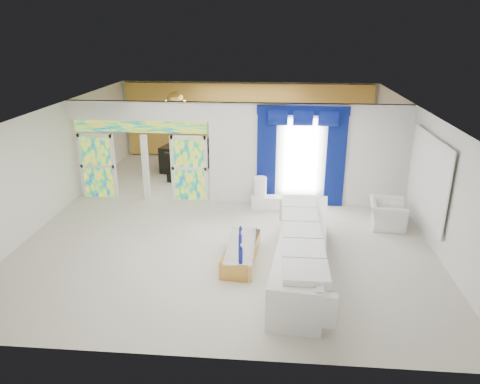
# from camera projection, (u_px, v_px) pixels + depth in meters

# --- Properties ---
(floor) EXTENTS (12.00, 12.00, 0.00)m
(floor) POSITION_uv_depth(u_px,v_px,m) (233.00, 213.00, 12.91)
(floor) COLOR #B7AF9E
(floor) RESTS_ON ground
(dividing_wall) EXTENTS (5.70, 0.18, 3.00)m
(dividing_wall) POSITION_uv_depth(u_px,v_px,m) (309.00, 155.00, 13.15)
(dividing_wall) COLOR white
(dividing_wall) RESTS_ON ground
(dividing_header) EXTENTS (4.30, 0.18, 0.55)m
(dividing_header) POSITION_uv_depth(u_px,v_px,m) (139.00, 111.00, 13.13)
(dividing_header) COLOR white
(dividing_header) RESTS_ON dividing_wall
(stained_panel_left) EXTENTS (0.95, 0.04, 2.00)m
(stained_panel_left) POSITION_uv_depth(u_px,v_px,m) (98.00, 166.00, 13.84)
(stained_panel_left) COLOR #994C3F
(stained_panel_left) RESTS_ON ground
(stained_panel_right) EXTENTS (0.95, 0.04, 2.00)m
(stained_panel_right) POSITION_uv_depth(u_px,v_px,m) (189.00, 168.00, 13.61)
(stained_panel_right) COLOR #994C3F
(stained_panel_right) RESTS_ON ground
(stained_transom) EXTENTS (4.00, 0.05, 0.35)m
(stained_transom) POSITION_uv_depth(u_px,v_px,m) (140.00, 127.00, 13.29)
(stained_transom) COLOR #994C3F
(stained_transom) RESTS_ON dividing_header
(window_pane) EXTENTS (1.00, 0.02, 2.30)m
(window_pane) POSITION_uv_depth(u_px,v_px,m) (301.00, 157.00, 13.10)
(window_pane) COLOR white
(window_pane) RESTS_ON dividing_wall
(blue_drape_left) EXTENTS (0.55, 0.10, 2.80)m
(blue_drape_left) POSITION_uv_depth(u_px,v_px,m) (266.00, 159.00, 13.16)
(blue_drape_left) COLOR #08044B
(blue_drape_left) RESTS_ON ground
(blue_drape_right) EXTENTS (0.55, 0.10, 2.80)m
(blue_drape_right) POSITION_uv_depth(u_px,v_px,m) (336.00, 160.00, 13.01)
(blue_drape_right) COLOR #08044B
(blue_drape_right) RESTS_ON ground
(blue_pelmet) EXTENTS (2.60, 0.12, 0.25)m
(blue_pelmet) POSITION_uv_depth(u_px,v_px,m) (303.00, 111.00, 12.59)
(blue_pelmet) COLOR #08044B
(blue_pelmet) RESTS_ON dividing_wall
(wall_mirror) EXTENTS (0.04, 2.70, 1.90)m
(wall_mirror) POSITION_uv_depth(u_px,v_px,m) (429.00, 178.00, 11.04)
(wall_mirror) COLOR white
(wall_mirror) RESTS_ON ground
(gold_curtains) EXTENTS (9.70, 0.12, 2.90)m
(gold_curtains) POSITION_uv_depth(u_px,v_px,m) (248.00, 121.00, 17.90)
(gold_curtains) COLOR #C88630
(gold_curtains) RESTS_ON ground
(white_sofa) EXTENTS (1.46, 4.63, 0.87)m
(white_sofa) POSITION_uv_depth(u_px,v_px,m) (302.00, 253.00, 9.75)
(white_sofa) COLOR silver
(white_sofa) RESTS_ON ground
(coffee_table) EXTENTS (0.80, 1.88, 0.41)m
(coffee_table) POSITION_uv_depth(u_px,v_px,m) (241.00, 253.00, 10.22)
(coffee_table) COLOR #B88639
(coffee_table) RESTS_ON ground
(console_table) EXTENTS (1.15, 0.50, 0.37)m
(console_table) POSITION_uv_depth(u_px,v_px,m) (270.00, 202.00, 13.20)
(console_table) COLOR white
(console_table) RESTS_ON ground
(table_lamp) EXTENTS (0.36, 0.36, 0.58)m
(table_lamp) POSITION_uv_depth(u_px,v_px,m) (260.00, 187.00, 13.06)
(table_lamp) COLOR silver
(table_lamp) RESTS_ON console_table
(armchair) EXTENTS (1.07, 1.19, 0.69)m
(armchair) POSITION_uv_depth(u_px,v_px,m) (387.00, 214.00, 11.97)
(armchair) COLOR silver
(armchair) RESTS_ON ground
(grand_piano) EXTENTS (1.87, 2.19, 0.96)m
(grand_piano) POSITION_uv_depth(u_px,v_px,m) (188.00, 156.00, 16.80)
(grand_piano) COLOR black
(grand_piano) RESTS_ON ground
(piano_bench) EXTENTS (0.87, 0.51, 0.27)m
(piano_bench) POSITION_uv_depth(u_px,v_px,m) (180.00, 178.00, 15.43)
(piano_bench) COLOR black
(piano_bench) RESTS_ON ground
(tv_console) EXTENTS (0.54, 0.50, 0.73)m
(tv_console) POSITION_uv_depth(u_px,v_px,m) (107.00, 169.00, 15.73)
(tv_console) COLOR tan
(tv_console) RESTS_ON ground
(chandelier) EXTENTS (0.60, 0.60, 0.60)m
(chandelier) POSITION_uv_depth(u_px,v_px,m) (175.00, 101.00, 15.35)
(chandelier) COLOR gold
(chandelier) RESTS_ON ceiling
(decanters) EXTENTS (0.20, 1.23, 0.26)m
(decanters) POSITION_uv_depth(u_px,v_px,m) (241.00, 243.00, 10.05)
(decanters) COLOR navy
(decanters) RESTS_ON coffee_table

